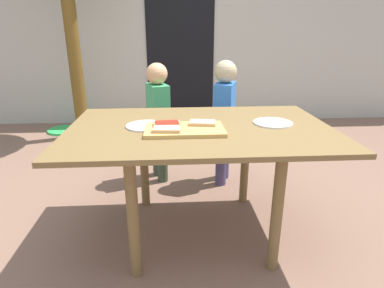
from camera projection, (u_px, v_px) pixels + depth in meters
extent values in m
plane|color=#835F4D|center=(199.00, 231.00, 2.10)|extent=(16.00, 16.00, 0.00)
cube|color=#BCB7A8|center=(182.00, 22.00, 4.29)|extent=(8.00, 0.20, 2.68)
cube|color=black|center=(180.00, 49.00, 4.30)|extent=(0.90, 0.02, 2.00)
cube|color=brown|center=(200.00, 129.00, 1.87)|extent=(1.52, 0.98, 0.03)
cylinder|color=brown|center=(133.00, 219.00, 1.62)|extent=(0.06, 0.06, 0.69)
cylinder|color=brown|center=(277.00, 214.00, 1.66)|extent=(0.06, 0.06, 0.69)
cylinder|color=brown|center=(144.00, 162.00, 2.31)|extent=(0.06, 0.06, 0.69)
cylinder|color=brown|center=(245.00, 160.00, 2.36)|extent=(0.06, 0.06, 0.69)
cube|color=tan|center=(185.00, 130.00, 1.77)|extent=(0.43, 0.26, 0.02)
cube|color=tan|center=(202.00, 123.00, 1.83)|extent=(0.16, 0.12, 0.02)
cube|color=beige|center=(202.00, 121.00, 1.82)|extent=(0.15, 0.11, 0.00)
cube|color=tan|center=(167.00, 129.00, 1.71)|extent=(0.16, 0.11, 0.02)
cube|color=beige|center=(167.00, 128.00, 1.70)|extent=(0.14, 0.10, 0.00)
cube|color=tan|center=(167.00, 124.00, 1.81)|extent=(0.15, 0.10, 0.02)
cube|color=red|center=(167.00, 122.00, 1.81)|extent=(0.14, 0.09, 0.00)
cylinder|color=white|center=(146.00, 126.00, 1.86)|extent=(0.23, 0.23, 0.01)
cylinder|color=white|center=(273.00, 123.00, 1.92)|extent=(0.23, 0.23, 0.01)
cylinder|color=#3C4C37|center=(158.00, 153.00, 2.86)|extent=(0.09, 0.09, 0.42)
cylinder|color=#3C4C37|center=(162.00, 158.00, 2.73)|extent=(0.09, 0.09, 0.42)
cube|color=#3FA566|center=(158.00, 109.00, 2.66)|extent=(0.21, 0.27, 0.40)
sphere|color=#E9A673|center=(157.00, 74.00, 2.56)|extent=(0.17, 0.17, 0.17)
cylinder|color=#494066|center=(224.00, 150.00, 2.78)|extent=(0.09, 0.09, 0.51)
cylinder|color=#494066|center=(221.00, 156.00, 2.66)|extent=(0.09, 0.09, 0.51)
cube|color=blue|center=(225.00, 104.00, 2.58)|extent=(0.21, 0.27, 0.33)
sphere|color=tan|center=(226.00, 72.00, 2.49)|extent=(0.18, 0.18, 0.18)
cylinder|color=brown|center=(74.00, 48.00, 3.62)|extent=(0.15, 0.15, 2.10)
cylinder|color=#33BF59|center=(65.00, 130.00, 4.17)|extent=(0.43, 0.43, 0.03)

